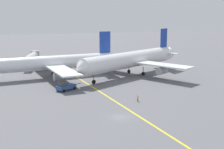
{
  "coord_description": "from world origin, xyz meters",
  "views": [
    {
      "loc": [
        -24.18,
        -60.4,
        22.3
      ],
      "look_at": [
        8.02,
        27.54,
        4.0
      ],
      "focal_mm": 49.59,
      "sensor_mm": 36.0,
      "label": 1
    }
  ],
  "objects_px": {
    "airliner_at_gate_left": "(47,63)",
    "pushback_tug": "(66,87)",
    "ground_crew_wing_walker_right": "(138,98)",
    "jet_bridge": "(32,57)",
    "airliner_being_pushed": "(131,60)"
  },
  "relations": [
    {
      "from": "airliner_being_pushed",
      "to": "ground_crew_wing_walker_right",
      "type": "bearing_deg",
      "value": -110.67
    },
    {
      "from": "airliner_at_gate_left",
      "to": "pushback_tug",
      "type": "xyz_separation_m",
      "value": [
        2.17,
        -20.88,
        -4.02
      ]
    },
    {
      "from": "airliner_at_gate_left",
      "to": "ground_crew_wing_walker_right",
      "type": "xyz_separation_m",
      "value": [
        17.39,
        -38.93,
        -4.35
      ]
    },
    {
      "from": "pushback_tug",
      "to": "airliner_at_gate_left",
      "type": "bearing_deg",
      "value": 95.93
    },
    {
      "from": "ground_crew_wing_walker_right",
      "to": "jet_bridge",
      "type": "relative_size",
      "value": 0.08
    },
    {
      "from": "airliner_being_pushed",
      "to": "ground_crew_wing_walker_right",
      "type": "relative_size",
      "value": 30.45
    },
    {
      "from": "ground_crew_wing_walker_right",
      "to": "airliner_at_gate_left",
      "type": "bearing_deg",
      "value": 114.06
    },
    {
      "from": "airliner_at_gate_left",
      "to": "ground_crew_wing_walker_right",
      "type": "height_order",
      "value": "airliner_at_gate_left"
    },
    {
      "from": "ground_crew_wing_walker_right",
      "to": "jet_bridge",
      "type": "distance_m",
      "value": 67.28
    },
    {
      "from": "airliner_being_pushed",
      "to": "jet_bridge",
      "type": "relative_size",
      "value": 2.42
    },
    {
      "from": "airliner_at_gate_left",
      "to": "airliner_being_pushed",
      "type": "distance_m",
      "value": 30.38
    },
    {
      "from": "ground_crew_wing_walker_right",
      "to": "jet_bridge",
      "type": "height_order",
      "value": "jet_bridge"
    },
    {
      "from": "pushback_tug",
      "to": "ground_crew_wing_walker_right",
      "type": "relative_size",
      "value": 5.37
    },
    {
      "from": "pushback_tug",
      "to": "ground_crew_wing_walker_right",
      "type": "height_order",
      "value": "pushback_tug"
    },
    {
      "from": "airliner_being_pushed",
      "to": "pushback_tug",
      "type": "height_order",
      "value": "airliner_being_pushed"
    }
  ]
}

